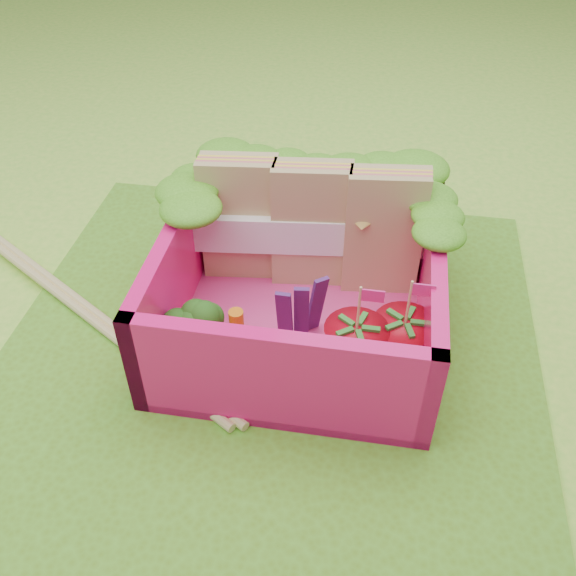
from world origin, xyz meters
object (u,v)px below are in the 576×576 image
(strawberry_left, at_px, (355,351))
(chopsticks, at_px, (86,310))
(broccoli, at_px, (193,323))
(strawberry_right, at_px, (402,345))
(sandwich_stack, at_px, (312,226))
(bento_box, at_px, (301,285))

(strawberry_left, relative_size, chopsticks, 0.27)
(broccoli, xyz_separation_m, strawberry_right, (0.96, 0.06, -0.04))
(sandwich_stack, bearing_deg, strawberry_left, -66.30)
(sandwich_stack, distance_m, strawberry_right, 0.79)
(sandwich_stack, relative_size, strawberry_right, 2.37)
(broccoli, distance_m, strawberry_right, 0.96)
(chopsticks, bearing_deg, sandwich_stack, 21.31)
(strawberry_left, distance_m, chopsticks, 1.43)
(bento_box, height_order, strawberry_left, strawberry_left)
(bento_box, distance_m, sandwich_stack, 0.36)
(broccoli, xyz_separation_m, strawberry_left, (0.75, -0.02, -0.04))
(sandwich_stack, height_order, chopsticks, sandwich_stack)
(bento_box, relative_size, sandwich_stack, 1.04)
(strawberry_left, bearing_deg, chopsticks, 170.97)
(sandwich_stack, height_order, strawberry_right, sandwich_stack)
(sandwich_stack, xyz_separation_m, chopsticks, (-1.11, -0.43, -0.36))
(sandwich_stack, relative_size, strawberry_left, 2.37)
(strawberry_right, bearing_deg, sandwich_stack, 130.32)
(sandwich_stack, distance_m, chopsticks, 1.25)
(bento_box, distance_m, strawberry_left, 0.44)
(sandwich_stack, xyz_separation_m, strawberry_left, (0.29, -0.66, -0.19))
(strawberry_left, height_order, chopsticks, strawberry_left)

